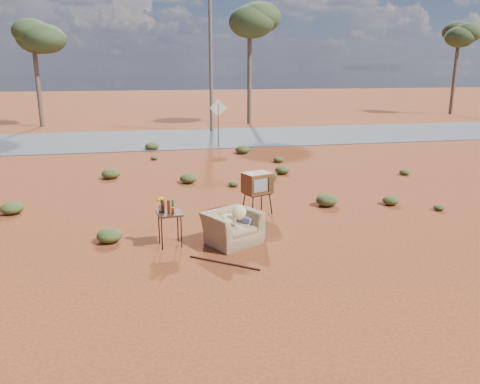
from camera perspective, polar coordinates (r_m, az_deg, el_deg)
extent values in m
plane|color=#92451D|center=(9.97, -0.06, -5.93)|extent=(140.00, 140.00, 0.00)
cube|color=#565659|center=(24.45, -7.25, 6.49)|extent=(140.00, 7.00, 0.04)
imported|color=olive|center=(9.65, -0.98, -3.75)|extent=(1.24, 1.08, 0.91)
ellipsoid|color=#EEE791|center=(9.64, -1.39, -3.32)|extent=(0.33, 0.33, 0.19)
ellipsoid|color=#EEE791|center=(9.48, -0.10, -2.53)|extent=(0.29, 0.15, 0.29)
cube|color=navy|center=(10.08, 0.86, -4.08)|extent=(0.70, 0.80, 0.53)
cube|color=black|center=(11.61, 2.12, -0.17)|extent=(0.70, 0.61, 0.03)
cylinder|color=black|center=(11.37, 1.56, -1.87)|extent=(0.04, 0.04, 0.53)
cylinder|color=black|center=(11.66, 3.76, -1.47)|extent=(0.04, 0.04, 0.53)
cylinder|color=black|center=(11.71, 0.45, -1.37)|extent=(0.04, 0.04, 0.53)
cylinder|color=black|center=(11.99, 2.62, -1.00)|extent=(0.04, 0.04, 0.53)
cube|color=brown|center=(11.54, 2.13, 1.12)|extent=(0.79, 0.70, 0.51)
cube|color=gray|center=(11.28, 2.50, 0.79)|extent=(0.37, 0.15, 0.32)
cube|color=#472D19|center=(11.46, 3.81, 0.99)|extent=(0.15, 0.07, 0.36)
cube|color=#3B2415|center=(9.59, -8.61, -2.60)|extent=(0.54, 0.54, 0.04)
cylinder|color=black|center=(9.49, -9.50, -5.02)|extent=(0.02, 0.02, 0.69)
cylinder|color=black|center=(9.55, -7.17, -4.81)|extent=(0.02, 0.02, 0.69)
cylinder|color=black|center=(9.86, -9.85, -4.27)|extent=(0.02, 0.02, 0.69)
cylinder|color=black|center=(9.91, -7.60, -4.07)|extent=(0.02, 0.02, 0.69)
cylinder|color=#431E0B|center=(9.58, -9.38, -1.73)|extent=(0.07, 0.07, 0.26)
cylinder|color=#431E0B|center=(9.47, -8.68, -1.84)|extent=(0.06, 0.06, 0.28)
cylinder|color=#2A6233|center=(9.66, -8.16, -1.60)|extent=(0.06, 0.06, 0.24)
cylinder|color=#B02A0E|center=(9.48, -8.18, -2.26)|extent=(0.06, 0.06, 0.13)
cylinder|color=silver|center=(9.69, -9.63, -1.92)|extent=(0.08, 0.08, 0.14)
ellipsoid|color=yellow|center=(9.64, -9.67, -1.02)|extent=(0.16, 0.16, 0.12)
cylinder|color=#481C13|center=(8.84, -1.96, -8.62)|extent=(1.19, 0.92, 0.04)
cylinder|color=brown|center=(21.54, -2.65, 8.10)|extent=(0.06, 0.06, 2.00)
cube|color=silver|center=(21.46, -2.68, 10.22)|extent=(0.78, 0.04, 0.78)
cylinder|color=brown|center=(31.72, -23.47, 12.73)|extent=(0.28, 0.28, 6.00)
ellipsoid|color=#3C522A|center=(31.78, -23.96, 17.21)|extent=(3.20, 3.20, 2.20)
cylinder|color=brown|center=(30.90, 1.16, 14.82)|extent=(0.28, 0.28, 7.00)
ellipsoid|color=#3C522A|center=(31.04, 1.19, 20.36)|extent=(3.20, 3.20, 2.20)
cylinder|color=brown|center=(40.84, 24.74, 13.17)|extent=(0.28, 0.28, 6.50)
ellipsoid|color=#3C522A|center=(40.91, 25.17, 17.00)|extent=(3.20, 3.20, 2.20)
cylinder|color=brown|center=(26.91, -3.58, 15.84)|extent=(0.20, 0.20, 8.00)
ellipsoid|color=#454D22|center=(13.01, -26.05, -1.75)|extent=(0.56, 0.56, 0.31)
ellipsoid|color=#454D22|center=(13.11, 17.90, -0.98)|extent=(0.44, 0.44, 0.24)
ellipsoid|color=#454D22|center=(16.02, -15.48, 2.18)|extent=(0.60, 0.60, 0.33)
ellipsoid|color=#454D22|center=(16.93, 19.43, 2.30)|extent=(0.36, 0.36, 0.20)
ellipsoid|color=#454D22|center=(18.19, 4.72, 3.97)|extent=(0.40, 0.40, 0.22)
ellipsoid|color=#454D22|center=(18.94, -10.41, 4.12)|extent=(0.30, 0.30, 0.17)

